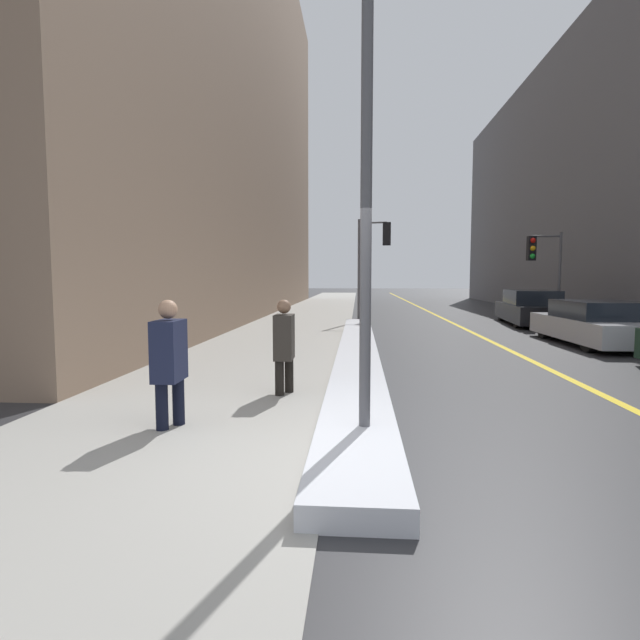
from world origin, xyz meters
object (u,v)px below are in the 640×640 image
object	(u,v)px
pedestrian_trailing	(170,358)
parked_car_black	(530,308)
parked_car_silver	(597,324)
pedestrian_with_shoulder_bag	(284,342)
lamp_post	(367,142)
traffic_light_near	(376,248)
traffic_light_far	(542,258)

from	to	relation	value
pedestrian_trailing	parked_car_black	size ratio (longest dim) A/B	0.31
parked_car_silver	parked_car_black	distance (m)	5.88
pedestrian_trailing	parked_car_silver	xyz separation A→B (m)	(8.56, 8.04, -0.28)
pedestrian_with_shoulder_bag	parked_car_silver	world-z (taller)	pedestrian_with_shoulder_bag
lamp_post	parked_car_silver	xyz separation A→B (m)	(6.26, 8.50, -2.60)
traffic_light_near	parked_car_black	xyz separation A→B (m)	(5.91, -0.50, -2.36)
lamp_post	traffic_light_far	world-z (taller)	lamp_post
traffic_light_far	parked_car_black	world-z (taller)	traffic_light_far
traffic_light_near	lamp_post	bearing A→B (deg)	-82.38
traffic_light_near	traffic_light_far	xyz separation A→B (m)	(6.13, -0.87, -0.47)
parked_car_silver	parked_car_black	size ratio (longest dim) A/B	0.90
parked_car_silver	lamp_post	bearing A→B (deg)	142.48
pedestrian_trailing	parked_car_black	distance (m)	16.47
traffic_light_far	pedestrian_with_shoulder_bag	xyz separation A→B (m)	(-7.93, -11.75, -1.70)
traffic_light_far	parked_car_black	size ratio (longest dim) A/B	0.70
traffic_light_far	lamp_post	bearing A→B (deg)	57.56
lamp_post	traffic_light_far	size ratio (longest dim) A/B	1.54
pedestrian_trailing	pedestrian_with_shoulder_bag	world-z (taller)	pedestrian_trailing
parked_car_silver	traffic_light_far	bearing A→B (deg)	-5.99
pedestrian_with_shoulder_bag	parked_car_black	distance (m)	14.36
lamp_post	pedestrian_trailing	xyz separation A→B (m)	(-2.30, 0.45, -2.32)
traffic_light_far	pedestrian_trailing	bearing A→B (deg)	49.56
traffic_light_near	pedestrian_with_shoulder_bag	size ratio (longest dim) A/B	2.82
parked_car_silver	parked_car_black	bearing A→B (deg)	-3.50
pedestrian_trailing	parked_car_silver	bearing A→B (deg)	132.18
traffic_light_far	pedestrian_trailing	distance (m)	16.37
lamp_post	parked_car_black	distance (m)	15.98
traffic_light_near	traffic_light_far	world-z (taller)	traffic_light_near
pedestrian_with_shoulder_bag	traffic_light_far	bearing A→B (deg)	144.95
pedestrian_trailing	pedestrian_with_shoulder_bag	xyz separation A→B (m)	(1.10, 1.81, -0.04)
pedestrian_trailing	parked_car_black	bearing A→B (deg)	146.66
pedestrian_trailing	pedestrian_with_shoulder_bag	distance (m)	2.11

